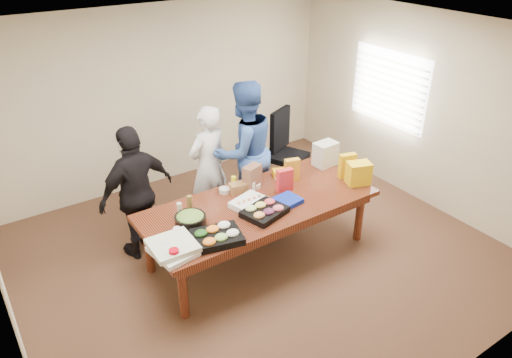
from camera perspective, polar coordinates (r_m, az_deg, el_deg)
floor at (r=6.08m, az=0.34°, el=-8.96°), size 5.50×5.00×0.02m
ceiling at (r=4.92m, az=0.44°, el=17.05°), size 5.50×5.00×0.02m
wall_back at (r=7.41m, az=-10.75°, el=9.62°), size 5.50×0.04×2.70m
wall_front at (r=3.89m, az=22.08°, el=-11.00°), size 5.50×0.04×2.70m
wall_right at (r=7.16m, az=19.05°, el=7.88°), size 0.04×5.00×2.70m
window_panel at (r=7.45m, az=15.48°, el=10.40°), size 0.03×1.40×1.10m
window_blinds at (r=7.42m, az=15.27°, el=10.36°), size 0.04×1.36×1.00m
conference_table at (r=5.85m, az=0.35°, el=-5.97°), size 2.80×1.20×0.75m
office_chair at (r=7.23m, az=3.81°, el=3.02°), size 0.79×0.79×1.17m
person_center at (r=6.33m, az=-5.67°, el=1.54°), size 0.68×0.51×1.67m
person_right at (r=6.40m, az=-1.43°, el=3.31°), size 0.97×0.77×1.93m
person_left at (r=5.83m, az=-13.99°, el=-1.61°), size 1.06×0.63×1.69m
veggie_tray at (r=5.02m, az=-4.67°, el=-6.91°), size 0.58×0.50×0.08m
fruit_tray at (r=5.41m, az=1.02°, el=-3.93°), size 0.55×0.48×0.07m
sheet_cake at (r=5.58m, az=-0.82°, el=-2.84°), size 0.48×0.41×0.07m
salad_bowl at (r=5.28m, az=-7.82°, el=-4.89°), size 0.40×0.40×0.11m
chip_bag_blue at (r=5.63m, az=3.49°, el=-2.70°), size 0.39×0.31×0.05m
chip_bag_red at (r=5.83m, az=3.43°, el=-0.14°), size 0.21×0.11×0.29m
chip_bag_yellow at (r=6.24m, az=10.80°, el=1.57°), size 0.23×0.14×0.32m
chip_bag_orange at (r=6.08m, az=4.31°, el=1.09°), size 0.20×0.13×0.29m
mayo_jar at (r=5.85m, az=-0.50°, el=-0.90°), size 0.09×0.09×0.13m
mustard_bottle at (r=5.89m, az=-2.66°, el=-0.47°), size 0.07×0.07×0.17m
dressing_bottle at (r=5.51m, az=-7.89°, el=-2.87°), size 0.07×0.07×0.19m
ranch_bottle at (r=5.43m, az=-9.09°, el=-3.62°), size 0.07×0.07×0.17m
banana_bunch at (r=6.23m, az=3.14°, el=0.76°), size 0.28×0.24×0.08m
bread_loaf at (r=5.85m, az=-1.68°, el=-0.96°), size 0.32×0.18×0.12m
kraft_bag at (r=5.87m, az=-0.46°, el=0.21°), size 0.27×0.21×0.31m
red_cup at (r=4.78m, az=-9.71°, el=-8.94°), size 0.11×0.11×0.13m
clear_cup_a at (r=4.92m, az=-10.61°, el=-7.98°), size 0.08×0.08×0.10m
clear_cup_b at (r=5.11m, az=-9.36°, el=-6.27°), size 0.09×0.09×0.11m
pizza_box_lower at (r=4.91m, az=-9.53°, el=-8.32°), size 0.50×0.50×0.05m
pizza_box_upper at (r=4.89m, az=-9.90°, el=-7.77°), size 0.46×0.46×0.05m
plate_a at (r=6.14m, az=3.39°, el=-0.05°), size 0.24×0.24×0.01m
plate_b at (r=6.22m, az=3.16°, el=0.35°), size 0.29×0.29×0.01m
dip_bowl_a at (r=5.95m, az=-0.21°, el=-0.74°), size 0.17×0.17×0.06m
dip_bowl_b at (r=5.86m, az=-3.76°, el=-1.35°), size 0.16×0.16×0.06m
grocery_bag_white at (r=6.51m, az=8.27°, el=2.97°), size 0.32×0.24×0.33m
grocery_bag_yellow at (r=6.13m, az=12.10°, el=0.68°), size 0.34×0.28×0.29m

